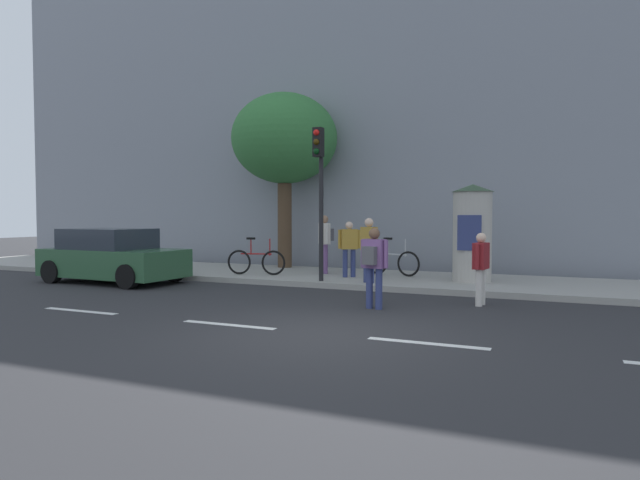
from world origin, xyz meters
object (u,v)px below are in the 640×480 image
object	(u,v)px
street_tree	(284,140)
pedestrian_tallest	(374,261)
pedestrian_with_bag	(349,244)
bicycle_upright	(392,262)
pedestrian_in_dark_shirt	(481,263)
poster_column	(472,232)
pedestrian_with_backpack	(369,245)
bicycle_leaning	(256,261)
traffic_light	(319,178)
parked_car_red	(112,257)
pedestrian_in_red_top	(325,239)

from	to	relation	value
street_tree	pedestrian_tallest	size ratio (longest dim) A/B	3.55
pedestrian_with_bag	pedestrian_tallest	bearing A→B (deg)	-62.92
street_tree	bicycle_upright	size ratio (longest dim) A/B	3.34
pedestrian_in_dark_shirt	poster_column	bearing A→B (deg)	101.64
street_tree	pedestrian_with_backpack	world-z (taller)	street_tree
pedestrian_tallest	bicycle_leaning	size ratio (longest dim) A/B	0.93
traffic_light	pedestrian_tallest	distance (m)	4.04
street_tree	pedestrian_with_backpack	xyz separation A→B (m)	(3.95, -2.94, -3.27)
parked_car_red	bicycle_upright	bearing A→B (deg)	26.95
bicycle_upright	poster_column	bearing A→B (deg)	-14.65
pedestrian_tallest	parked_car_red	distance (m)	8.23
pedestrian_in_dark_shirt	pedestrian_with_backpack	size ratio (longest dim) A/B	0.91
traffic_light	poster_column	size ratio (longest dim) A/B	1.57
pedestrian_in_red_top	traffic_light	bearing A→B (deg)	-70.93
pedestrian_with_backpack	pedestrian_tallest	bearing A→B (deg)	-69.60
parked_car_red	pedestrian_in_red_top	bearing A→B (deg)	33.14
parked_car_red	poster_column	bearing A→B (deg)	17.65
pedestrian_with_backpack	pedestrian_in_dark_shirt	bearing A→B (deg)	-28.40
bicycle_upright	pedestrian_tallest	bearing A→B (deg)	-78.08
traffic_light	street_tree	xyz separation A→B (m)	(-2.67, 3.18, 1.53)
pedestrian_with_bag	parked_car_red	size ratio (longest dim) A/B	0.38
poster_column	traffic_light	bearing A→B (deg)	-156.36
bicycle_leaning	parked_car_red	xyz separation A→B (m)	(-3.40, -2.15, 0.19)
pedestrian_in_dark_shirt	bicycle_upright	bearing A→B (deg)	129.35
pedestrian_with_bag	bicycle_upright	bearing A→B (deg)	43.23
pedestrian_with_bag	parked_car_red	world-z (taller)	pedestrian_with_bag
poster_column	pedestrian_with_backpack	size ratio (longest dim) A/B	1.53
poster_column	pedestrian_with_bag	size ratio (longest dim) A/B	1.63
bicycle_upright	parked_car_red	size ratio (longest dim) A/B	0.42
pedestrian_in_red_top	pedestrian_with_bag	size ratio (longest dim) A/B	1.11
pedestrian_in_dark_shirt	pedestrian_tallest	world-z (taller)	pedestrian_tallest
pedestrian_in_dark_shirt	parked_car_red	size ratio (longest dim) A/B	0.37
pedestrian_with_backpack	bicycle_upright	world-z (taller)	pedestrian_with_backpack
traffic_light	parked_car_red	size ratio (longest dim) A/B	0.97
pedestrian_tallest	bicycle_upright	distance (m)	5.02
poster_column	street_tree	xyz separation A→B (m)	(-6.33, 1.58, 2.94)
pedestrian_in_dark_shirt	pedestrian_in_red_top	bearing A→B (deg)	146.23
pedestrian_in_dark_shirt	street_tree	bearing A→B (deg)	146.71
bicycle_leaning	parked_car_red	size ratio (longest dim) A/B	0.42
pedestrian_in_dark_shirt	pedestrian_with_bag	world-z (taller)	pedestrian_with_bag
pedestrian_with_bag	pedestrian_in_dark_shirt	bearing A→B (deg)	-34.02
pedestrian_in_red_top	pedestrian_with_bag	xyz separation A→B (m)	(1.01, -0.65, -0.12)
bicycle_leaning	parked_car_red	world-z (taller)	parked_car_red
pedestrian_with_backpack	traffic_light	bearing A→B (deg)	-169.21
street_tree	pedestrian_in_dark_shirt	size ratio (longest dim) A/B	3.81
traffic_light	pedestrian_with_bag	bearing A→B (deg)	75.00
poster_column	parked_car_red	bearing A→B (deg)	-162.35
traffic_light	poster_column	world-z (taller)	traffic_light
pedestrian_tallest	pedestrian_with_bag	size ratio (longest dim) A/B	1.04
poster_column	pedestrian_tallest	world-z (taller)	poster_column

